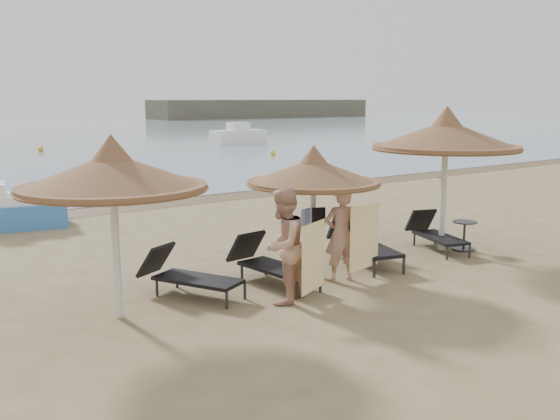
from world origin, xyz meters
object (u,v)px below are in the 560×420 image
(person_right, at_px, (341,227))
(palapa_right, at_px, (446,136))
(lounger_near_left, at_px, (268,262))
(pedal_boat, at_px, (13,211))
(person_left, at_px, (283,237))
(palapa_left, at_px, (112,173))
(lounger_near_right, at_px, (361,241))
(side_table, at_px, (464,236))
(lounger_far_left, at_px, (185,274))
(palapa_center, at_px, (313,172))
(lounger_far_right, at_px, (434,233))

(person_right, bearing_deg, palapa_right, -153.15)
(person_right, bearing_deg, lounger_near_left, -11.20)
(pedal_boat, bearing_deg, person_left, -64.83)
(palapa_left, distance_m, lounger_near_right, 5.56)
(palapa_left, bearing_deg, side_table, -2.74)
(lounger_far_left, bearing_deg, lounger_near_right, -27.83)
(lounger_near_left, bearing_deg, palapa_center, -13.16)
(palapa_left, bearing_deg, lounger_near_left, 2.79)
(lounger_near_left, distance_m, lounger_far_right, 4.46)
(palapa_center, distance_m, lounger_near_left, 1.83)
(palapa_left, bearing_deg, lounger_far_left, 15.44)
(lounger_far_right, bearing_deg, lounger_near_left, -161.66)
(lounger_near_left, bearing_deg, lounger_far_right, -6.33)
(lounger_far_left, bearing_deg, palapa_center, -34.02)
(lounger_far_left, relative_size, side_table, 3.02)
(palapa_right, xyz_separation_m, pedal_boat, (-6.98, 8.14, -2.06))
(palapa_right, distance_m, side_table, 2.25)
(palapa_right, bearing_deg, person_left, -170.62)
(palapa_right, distance_m, pedal_boat, 10.92)
(palapa_center, distance_m, lounger_near_right, 2.12)
(person_left, distance_m, pedal_boat, 9.21)
(palapa_center, relative_size, lounger_near_left, 1.26)
(lounger_far_right, bearing_deg, palapa_center, -159.85)
(side_table, relative_size, person_left, 0.29)
(lounger_far_left, bearing_deg, pedal_boat, 70.87)
(palapa_right, distance_m, lounger_far_left, 6.42)
(person_left, height_order, pedal_boat, person_left)
(palapa_center, bearing_deg, lounger_far_right, 1.35)
(lounger_near_left, height_order, person_right, person_right)
(lounger_near_left, bearing_deg, palapa_right, -8.58)
(lounger_near_left, distance_m, pedal_boat, 8.31)
(person_right, distance_m, pedal_boat, 9.34)
(palapa_center, bearing_deg, person_left, -146.36)
(lounger_near_right, distance_m, person_right, 1.57)
(palapa_right, distance_m, person_right, 3.70)
(lounger_far_left, bearing_deg, side_table, -32.61)
(side_table, relative_size, pedal_boat, 0.23)
(palapa_center, bearing_deg, lounger_far_left, 172.05)
(palapa_right, xyz_separation_m, person_left, (-4.93, -0.81, -1.40))
(palapa_left, distance_m, palapa_right, 7.38)
(lounger_near_left, relative_size, pedal_boat, 0.71)
(palapa_center, xyz_separation_m, pedal_boat, (-3.42, 8.05, -1.52))
(lounger_near_left, height_order, person_left, person_left)
(palapa_right, bearing_deg, lounger_near_right, 171.42)
(lounger_near_right, height_order, lounger_far_right, lounger_near_right)
(lounger_near_left, height_order, pedal_boat, pedal_boat)
(lounger_near_left, height_order, lounger_near_right, lounger_near_right)
(person_left, xyz_separation_m, pedal_boat, (-2.05, 8.95, -0.66))
(side_table, bearing_deg, lounger_near_right, 166.16)
(palapa_center, relative_size, person_left, 1.13)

